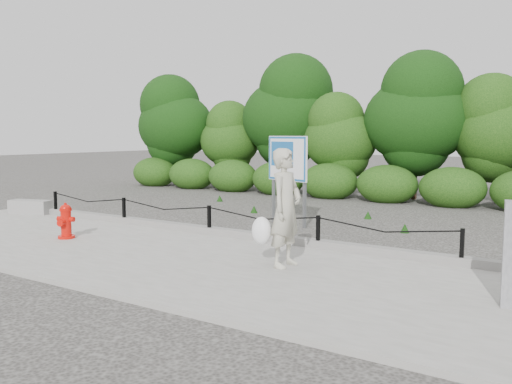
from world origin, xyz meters
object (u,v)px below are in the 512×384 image
at_px(pedestrian, 284,209).
at_px(advertising_sign, 287,162).
at_px(fire_hydrant, 66,221).
at_px(concrete_block, 30,207).

relative_size(pedestrian, advertising_sign, 0.88).
height_order(fire_hydrant, pedestrian, pedestrian).
distance_m(pedestrian, concrete_block, 8.50).
bearing_deg(advertising_sign, concrete_block, -139.04).
bearing_deg(concrete_block, pedestrian, -8.54).
bearing_deg(advertising_sign, fire_hydrant, -103.36).
height_order(concrete_block, advertising_sign, advertising_sign).
xyz_separation_m(pedestrian, advertising_sign, (-2.13, 3.80, 0.50)).
height_order(pedestrian, advertising_sign, advertising_sign).
bearing_deg(pedestrian, fire_hydrant, 94.86).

